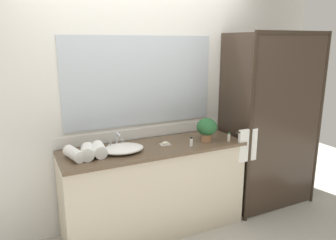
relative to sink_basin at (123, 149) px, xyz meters
The scene contains 13 objects.
ground_plane 0.99m from the sink_basin, ahead, with size 8.00×8.00×0.00m, color #B7B2A8.
wall_back_with_mirror 0.61m from the sink_basin, 48.78° to the left, with size 4.40×0.06×2.60m.
vanity_cabinet 0.58m from the sink_basin, ahead, with size 1.80×0.58×0.90m.
shower_enclosure 1.61m from the sink_basin, ahead, with size 1.20×0.59×2.00m.
sink_basin is the anchor object (origin of this frame).
faucet 0.19m from the sink_basin, 90.00° to the left, with size 0.17×0.13×0.15m.
potted_plant 0.88m from the sink_basin, ahead, with size 0.21×0.21×0.24m.
soap_dish 0.44m from the sink_basin, ahead, with size 0.10×0.07×0.04m.
amenity_bottle_conditioner 0.66m from the sink_basin, 11.23° to the right, with size 0.03×0.03×0.09m.
amenity_bottle_shampoo 1.09m from the sink_basin, ahead, with size 0.03×0.03×0.09m.
rolled_towel_near_edge 0.44m from the sink_basin, behind, with size 0.10×0.10×0.25m, color white.
rolled_towel_middle 0.33m from the sink_basin, behind, with size 0.12×0.12×0.20m, color white.
rolled_towel_far_edge 0.22m from the sink_basin, behind, with size 0.11×0.11×0.22m, color white.
Camera 1 is at (-1.18, -2.75, 1.91)m, focal length 34.65 mm.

